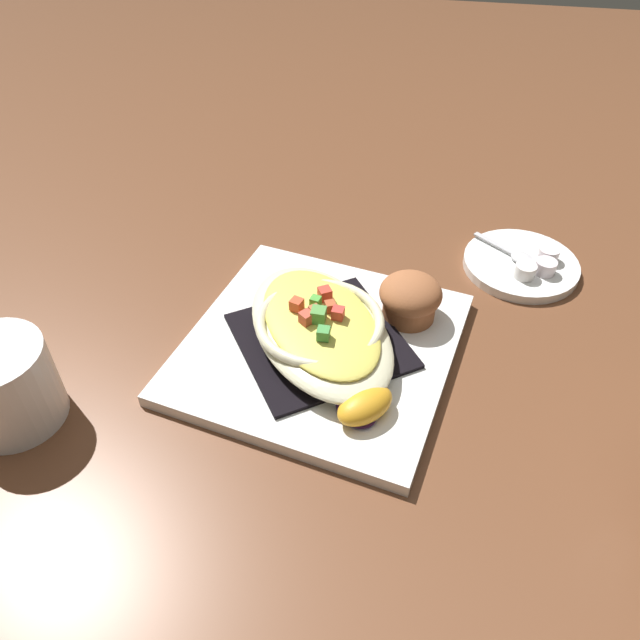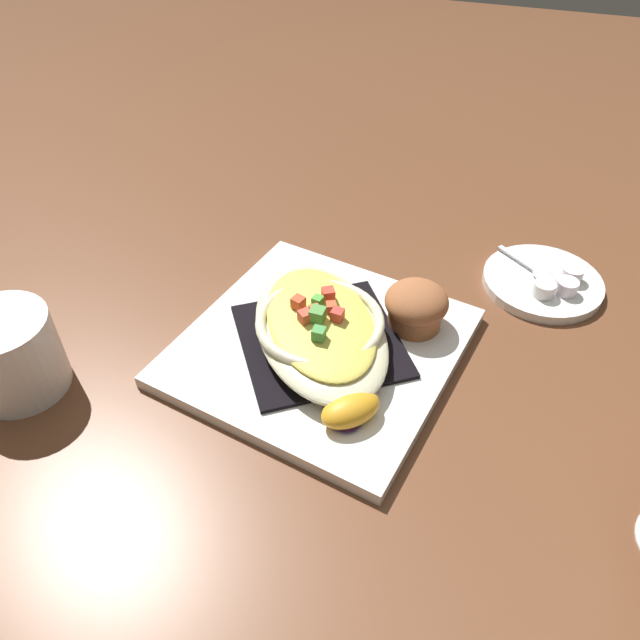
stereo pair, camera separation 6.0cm
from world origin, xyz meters
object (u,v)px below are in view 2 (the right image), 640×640
at_px(creamer_saucer, 542,282).
at_px(creamer_cup_0, 544,289).
at_px(creamer_cup_2, 572,274).
at_px(square_plate, 320,347).
at_px(creamer_cup_1, 567,287).
at_px(spoon, 540,273).
at_px(coffee_mug, 13,357).
at_px(gratin_dish, 320,326).
at_px(orange_garnish, 349,410).
at_px(muffin, 416,306).

xyz_separation_m(creamer_saucer, creamer_cup_0, (-0.03, -0.00, 0.01)).
bearing_deg(creamer_cup_2, creamer_saucer, 104.04).
relative_size(square_plate, creamer_cup_1, 10.81).
xyz_separation_m(creamer_cup_0, creamer_cup_1, (0.01, -0.02, 0.00)).
bearing_deg(spoon, coffee_mug, 124.40).
height_order(gratin_dish, creamer_cup_2, gratin_dish).
bearing_deg(coffee_mug, orange_garnish, -81.41).
bearing_deg(creamer_cup_2, creamer_cup_1, 168.25).
relative_size(gratin_dish, creamer_cup_0, 10.00).
relative_size(orange_garnish, spoon, 0.90).
bearing_deg(square_plate, gratin_dish, 119.62).
height_order(spoon, creamer_cup_2, creamer_cup_2).
xyz_separation_m(gratin_dish, muffin, (0.06, -0.08, 0.00)).
xyz_separation_m(square_plate, creamer_saucer, (0.18, -0.21, -0.00)).
relative_size(square_plate, coffee_mug, 2.21).
bearing_deg(spoon, square_plate, 132.35).
bearing_deg(spoon, orange_garnish, 151.07).
bearing_deg(creamer_cup_1, creamer_saucer, 52.47).
relative_size(creamer_saucer, spoon, 1.79).
bearing_deg(gratin_dish, spoon, -47.65).
height_order(square_plate, muffin, muffin).
distance_m(coffee_mug, creamer_cup_0, 0.55).
bearing_deg(gratin_dish, square_plate, -60.38).
height_order(muffin, spoon, muffin).
relative_size(orange_garnish, creamer_cup_0, 2.80).
relative_size(creamer_cup_0, creamer_cup_2, 1.00).
xyz_separation_m(gratin_dish, creamer_cup_2, (0.19, -0.24, -0.02)).
distance_m(muffin, creamer_cup_2, 0.20).
bearing_deg(spoon, creamer_saucer, -127.53).
height_order(orange_garnish, creamer_cup_2, orange_garnish).
distance_m(coffee_mug, spoon, 0.56).
bearing_deg(creamer_cup_1, muffin, 125.75).
bearing_deg(creamer_saucer, orange_garnish, 149.87).
xyz_separation_m(coffee_mug, creamer_cup_2, (0.32, -0.50, -0.02)).
xyz_separation_m(creamer_cup_0, creamer_cup_2, (0.04, -0.03, 0.00)).
xyz_separation_m(gratin_dish, orange_garnish, (-0.08, -0.05, -0.01)).
distance_m(square_plate, creamer_cup_1, 0.28).
distance_m(gratin_dish, creamer_cup_1, 0.28).
distance_m(square_plate, gratin_dish, 0.03).
height_order(coffee_mug, creamer_cup_2, coffee_mug).
bearing_deg(creamer_cup_1, creamer_cup_2, -11.75).
bearing_deg(coffee_mug, creamer_cup_1, -59.10).
relative_size(spoon, creamer_cup_0, 3.12).
distance_m(square_plate, creamer_cup_2, 0.30).
bearing_deg(muffin, coffee_mug, 118.63).
relative_size(square_plate, creamer_cup_0, 10.81).
bearing_deg(square_plate, coffee_mug, 116.85).
xyz_separation_m(square_plate, spoon, (0.19, -0.20, 0.01)).
distance_m(orange_garnish, creamer_saucer, 0.31).
distance_m(muffin, creamer_cup_1, 0.18).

